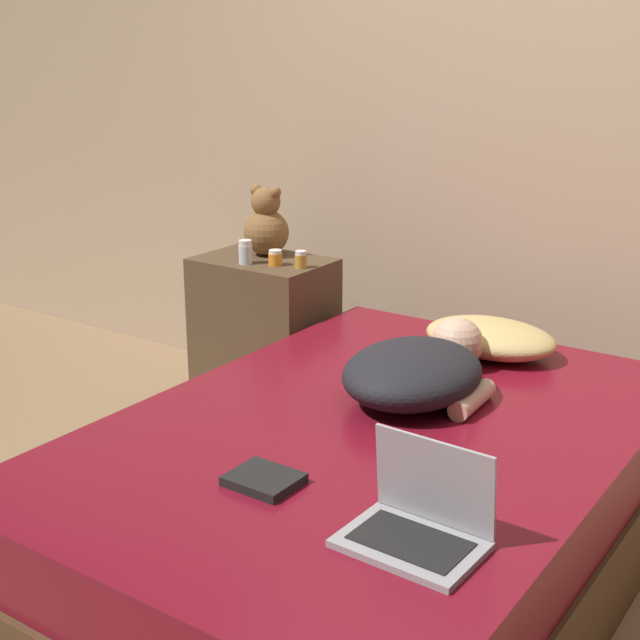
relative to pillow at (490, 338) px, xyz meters
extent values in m
plane|color=#937551|center=(-0.02, -0.72, -0.57)|extent=(12.00, 12.00, 0.00)
cube|color=tan|center=(-0.02, 0.52, 0.73)|extent=(8.00, 0.06, 2.60)
cube|color=#4C331E|center=(-0.02, -0.72, -0.42)|extent=(1.33, 1.94, 0.30)
cube|color=maroon|center=(-0.02, -0.72, -0.16)|extent=(1.31, 1.90, 0.21)
cube|color=brown|center=(-1.01, 0.05, -0.22)|extent=(0.53, 0.36, 0.69)
ellipsoid|color=tan|center=(0.00, 0.00, 0.00)|extent=(0.46, 0.32, 0.12)
ellipsoid|color=black|center=(-0.02, -0.50, 0.03)|extent=(0.42, 0.51, 0.17)
sphere|color=#DBAD8E|center=(-0.03, -0.19, 0.03)|extent=(0.17, 0.17, 0.17)
cylinder|color=#DBAD8E|center=(0.16, -0.47, -0.03)|extent=(0.07, 0.22, 0.06)
cube|color=#9E9EA3|center=(0.37, -1.22, -0.05)|extent=(0.30, 0.21, 0.02)
cube|color=black|center=(0.37, -1.22, -0.04)|extent=(0.24, 0.15, 0.00)
cube|color=#9E9EA3|center=(0.37, -1.13, 0.06)|extent=(0.29, 0.04, 0.20)
cube|color=black|center=(0.37, -1.13, 0.06)|extent=(0.26, 0.03, 0.18)
sphere|color=brown|center=(-1.04, 0.11, 0.22)|extent=(0.18, 0.18, 0.18)
sphere|color=brown|center=(-1.04, 0.11, 0.34)|extent=(0.12, 0.12, 0.12)
sphere|color=brown|center=(-1.09, 0.11, 0.39)|extent=(0.05, 0.05, 0.05)
sphere|color=brown|center=(-1.00, 0.11, 0.39)|extent=(0.05, 0.05, 0.05)
cylinder|color=gold|center=(-0.80, 0.01, 0.15)|extent=(0.05, 0.05, 0.05)
cylinder|color=white|center=(-0.80, 0.01, 0.19)|extent=(0.04, 0.04, 0.01)
cylinder|color=orange|center=(-0.90, -0.01, 0.15)|extent=(0.05, 0.05, 0.05)
cylinder|color=white|center=(-0.90, -0.01, 0.18)|extent=(0.05, 0.05, 0.01)
cylinder|color=silver|center=(-1.02, -0.05, 0.16)|extent=(0.05, 0.05, 0.07)
cylinder|color=white|center=(-1.02, -0.05, 0.21)|extent=(0.05, 0.05, 0.02)
cube|color=black|center=(-0.06, -1.17, -0.05)|extent=(0.17, 0.14, 0.02)
camera|label=1|loc=(1.15, -2.68, 0.96)|focal=50.00mm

